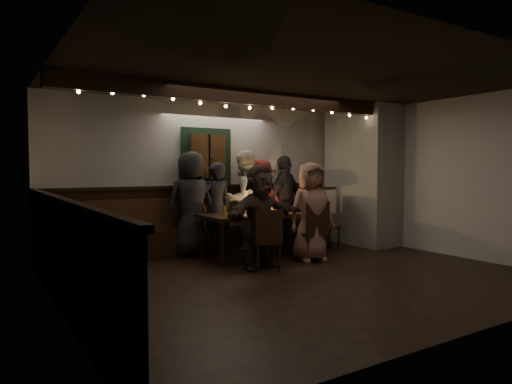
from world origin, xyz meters
TOP-DOWN VIEW (x-y plane):
  - room at (1.07, 1.42)m, footprint 6.02×5.01m
  - dining_table at (0.30, 1.40)m, footprint 2.00×0.86m
  - chair_near_left at (-0.20, 0.50)m, footprint 0.50×0.50m
  - chair_near_right at (0.77, 0.66)m, footprint 0.44×0.44m
  - chair_end at (1.52, 1.35)m, footprint 0.43×0.43m
  - high_top at (1.67, 1.67)m, footprint 0.69×0.69m
  - person_a at (-0.66, 2.08)m, footprint 0.86×0.58m
  - person_b at (-0.21, 2.07)m, footprint 0.57×0.38m
  - person_c at (0.35, 2.10)m, footprint 0.94×0.79m
  - person_d at (0.70, 2.09)m, footprint 1.08×0.68m
  - person_e at (1.23, 2.07)m, footprint 1.06×0.76m
  - person_f at (-0.21, 0.68)m, footprint 1.46×0.72m
  - person_g at (0.75, 0.70)m, footprint 0.82×0.60m

SIDE VIEW (x-z plane):
  - chair_near_left at x=-0.20m, z-range 0.05..0.92m
  - chair_end at x=1.52m, z-range 0.06..0.94m
  - chair_near_right at x=0.77m, z-range 0.06..1.00m
  - dining_table at x=0.30m, z-range 0.22..1.09m
  - high_top at x=1.67m, z-range 0.15..1.25m
  - person_f at x=-0.21m, z-range 0.00..1.51m
  - person_g at x=0.75m, z-range 0.00..1.54m
  - person_b at x=-0.21m, z-range 0.00..1.54m
  - person_d at x=0.70m, z-range 0.00..1.60m
  - person_e at x=1.23m, z-range 0.00..1.68m
  - person_a at x=-0.66m, z-range 0.00..1.73m
  - person_c at x=0.35m, z-range 0.00..1.75m
  - room at x=1.07m, z-range -0.24..2.38m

